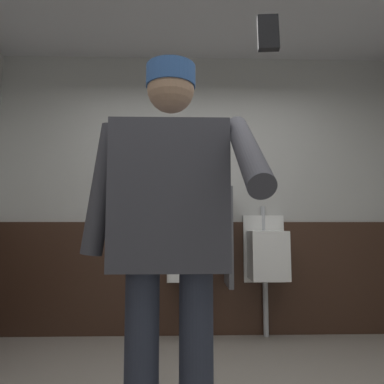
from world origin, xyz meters
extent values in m
cube|color=#B2B2AD|center=(0.00, 1.81, 1.40)|extent=(4.65, 0.12, 2.80)
cube|color=#382319|center=(0.00, 1.74, 0.54)|extent=(4.05, 0.03, 1.09)
cube|color=white|center=(-0.12, 1.72, 0.83)|extent=(0.40, 0.05, 0.65)
cube|color=white|center=(-0.12, 1.55, 0.78)|extent=(0.34, 0.30, 0.45)
cylinder|color=#B7BABF|center=(-0.12, 1.71, 1.12)|extent=(0.04, 0.04, 0.24)
cylinder|color=#B7BABF|center=(-0.12, 1.68, 0.28)|extent=(0.05, 0.05, 0.55)
cube|color=white|center=(0.63, 1.72, 0.83)|extent=(0.40, 0.05, 0.65)
cube|color=white|center=(0.63, 1.55, 0.78)|extent=(0.34, 0.30, 0.45)
cylinder|color=#B7BABF|center=(0.63, 1.71, 1.12)|extent=(0.04, 0.04, 0.24)
cylinder|color=#B7BABF|center=(0.63, 1.68, 0.28)|extent=(0.05, 0.05, 0.55)
cube|color=#4C4C51|center=(0.26, 1.52, 0.95)|extent=(0.04, 0.40, 0.90)
cylinder|color=#2D3342|center=(-0.33, -0.22, 0.43)|extent=(0.14, 0.14, 0.86)
cylinder|color=#2D3342|center=(-0.11, -0.22, 0.43)|extent=(0.14, 0.14, 0.86)
cube|color=#3F3F47|center=(-0.22, -0.22, 1.17)|extent=(0.48, 0.24, 0.61)
cylinder|color=#3F3F47|center=(-0.50, -0.22, 1.20)|extent=(0.17, 0.09, 0.56)
cylinder|color=#3F3F47|center=(0.07, -0.45, 1.32)|extent=(0.09, 0.50, 0.39)
sphere|color=tan|center=(-0.22, -0.22, 1.64)|extent=(0.21, 0.21, 0.21)
cylinder|color=#335999|center=(-0.22, -0.22, 1.70)|extent=(0.22, 0.22, 0.09)
cube|color=black|center=(0.08, -0.73, 1.60)|extent=(0.06, 0.04, 0.11)
camera|label=1|loc=(-0.16, -1.65, 1.05)|focal=31.84mm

